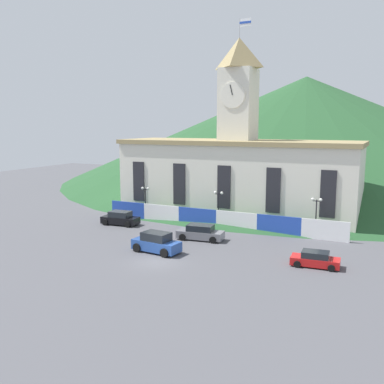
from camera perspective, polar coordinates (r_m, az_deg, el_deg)
ground_plane at (r=41.66m, az=-4.78°, el=-9.26°), size 160.00×160.00×0.00m
civic_building at (r=60.54m, az=6.04°, el=2.67°), size 33.43×10.59×26.99m
banner_fence at (r=54.39m, az=3.25°, el=-3.63°), size 32.07×0.12×2.32m
hillside_backdrop at (r=105.80m, az=14.79°, el=8.16°), size 112.45×112.45×24.12m
street_lamp_far_right at (r=59.96m, az=-6.22°, el=-0.43°), size 1.26×0.36×4.43m
street_lamp_center at (r=55.02m, az=3.54°, el=-1.15°), size 1.26×0.36×4.57m
street_lamp_right at (r=51.76m, az=16.24°, el=-2.10°), size 1.26×0.36×4.62m
car_red_sedan at (r=41.61m, az=16.11°, el=-8.64°), size 4.51×2.37×1.45m
car_black_suv at (r=56.94m, az=-9.54°, el=-3.51°), size 5.04×2.67×1.80m
car_gray_pickup at (r=48.99m, az=1.12°, el=-5.45°), size 5.49×2.83×1.75m
car_blue_van at (r=44.41m, az=-4.78°, el=-6.80°), size 5.29×2.82×2.10m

